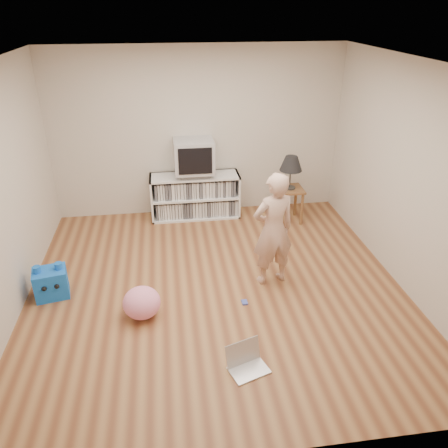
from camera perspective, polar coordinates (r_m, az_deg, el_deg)
ground at (r=5.41m, az=-1.02°, el=-8.20°), size 4.50×4.50×0.00m
walls at (r=4.78m, az=-1.14°, el=4.59°), size 4.52×4.52×2.60m
ceiling at (r=4.44m, az=-1.31°, el=20.26°), size 4.50×4.50×0.01m
media_unit at (r=7.01m, az=-3.79°, el=3.74°), size 1.40×0.45×0.70m
dvd_deck at (r=6.85m, az=-3.88°, el=6.64°), size 0.45×0.35×0.07m
crt_tv at (r=6.75m, az=-3.95°, el=8.89°), size 0.60×0.53×0.50m
side_table at (r=6.87m, az=8.45°, el=3.60°), size 0.42×0.42×0.55m
table_lamp at (r=6.68m, az=8.76°, el=7.73°), size 0.34×0.34×0.52m
person at (r=5.19m, az=6.45°, el=-0.78°), size 0.59×0.45×1.44m
laptop at (r=4.37m, az=2.88°, el=-17.48°), size 0.43×0.39×0.25m
playing_cards at (r=5.16m, az=2.70°, el=-10.17°), size 0.07×0.09×0.02m
plush_blue at (r=5.55m, az=-21.67°, el=-7.14°), size 0.42×0.37×0.43m
plush_pink at (r=4.95m, az=-10.70°, el=-10.07°), size 0.52×0.52×0.35m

